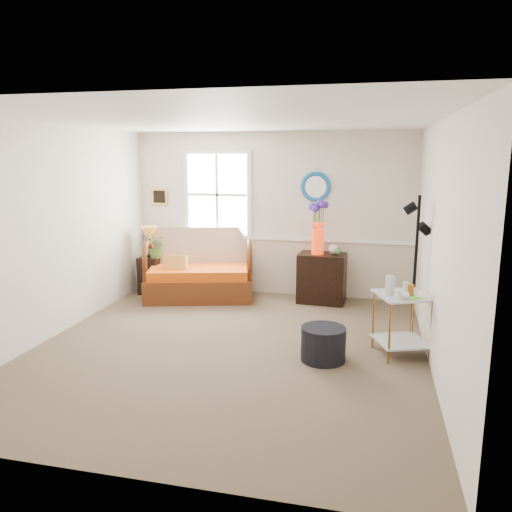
% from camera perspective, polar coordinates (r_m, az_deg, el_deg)
% --- Properties ---
extents(floor, '(4.50, 5.00, 0.01)m').
position_cam_1_polar(floor, '(5.99, -3.07, -10.40)').
color(floor, brown).
rests_on(floor, ground).
extents(ceiling, '(4.50, 5.00, 0.01)m').
position_cam_1_polar(ceiling, '(5.58, -3.36, 15.25)').
color(ceiling, white).
rests_on(ceiling, walls).
extents(walls, '(4.51, 5.01, 2.60)m').
position_cam_1_polar(walls, '(5.64, -3.21, 1.96)').
color(walls, silver).
rests_on(walls, floor).
extents(wainscot, '(4.46, 0.02, 0.90)m').
position_cam_1_polar(wainscot, '(8.17, 1.74, -1.16)').
color(wainscot, beige).
rests_on(wainscot, walls).
extents(chair_rail, '(4.46, 0.04, 0.06)m').
position_cam_1_polar(chair_rail, '(8.07, 1.74, 2.09)').
color(chair_rail, white).
rests_on(chair_rail, walls).
extents(window, '(1.14, 0.06, 1.44)m').
position_cam_1_polar(window, '(8.21, -4.44, 7.00)').
color(window, white).
rests_on(window, walls).
extents(picture, '(0.28, 0.03, 0.28)m').
position_cam_1_polar(picture, '(8.59, -10.96, 6.68)').
color(picture, gold).
rests_on(picture, walls).
extents(mirror, '(0.47, 0.07, 0.47)m').
position_cam_1_polar(mirror, '(7.88, 6.84, 7.87)').
color(mirror, '#186AA8').
rests_on(mirror, walls).
extents(loveseat, '(1.83, 1.33, 1.08)m').
position_cam_1_polar(loveseat, '(7.91, -6.54, -0.98)').
color(loveseat, '#4F240C').
rests_on(loveseat, floor).
extents(throw_pillow, '(0.37, 0.11, 0.36)m').
position_cam_1_polar(throw_pillow, '(7.84, -9.21, -1.22)').
color(throw_pillow, '#D16122').
rests_on(throw_pillow, loveseat).
extents(lamp_stand, '(0.35, 0.35, 0.60)m').
position_cam_1_polar(lamp_stand, '(8.35, -11.90, -2.16)').
color(lamp_stand, black).
rests_on(lamp_stand, floor).
extents(table_lamp, '(0.33, 0.33, 0.50)m').
position_cam_1_polar(table_lamp, '(8.24, -12.05, 1.58)').
color(table_lamp, '#B67A23').
rests_on(table_lamp, lamp_stand).
extents(potted_plant, '(0.40, 0.43, 0.29)m').
position_cam_1_polar(potted_plant, '(8.17, -11.29, 0.78)').
color(potted_plant, '#42732E').
rests_on(potted_plant, lamp_stand).
extents(cabinet, '(0.74, 0.50, 0.76)m').
position_cam_1_polar(cabinet, '(7.72, 7.53, -2.52)').
color(cabinet, black).
rests_on(cabinet, floor).
extents(flower_vase, '(0.27, 0.27, 0.80)m').
position_cam_1_polar(flower_vase, '(7.55, 7.10, 3.21)').
color(flower_vase, red).
rests_on(flower_vase, cabinet).
extents(side_table, '(0.72, 0.72, 0.71)m').
position_cam_1_polar(side_table, '(5.90, 16.28, -7.54)').
color(side_table, '#9F6728').
rests_on(side_table, floor).
extents(tabletop_items, '(0.52, 0.52, 0.22)m').
position_cam_1_polar(tabletop_items, '(5.71, 16.32, -3.32)').
color(tabletop_items, silver).
rests_on(tabletop_items, side_table).
extents(floor_lamp, '(0.26, 0.26, 1.78)m').
position_cam_1_polar(floor_lamp, '(6.21, 17.72, -1.56)').
color(floor_lamp, black).
rests_on(floor_lamp, floor).
extents(ottoman, '(0.60, 0.60, 0.38)m').
position_cam_1_polar(ottoman, '(5.62, 7.69, -9.92)').
color(ottoman, black).
rests_on(ottoman, floor).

